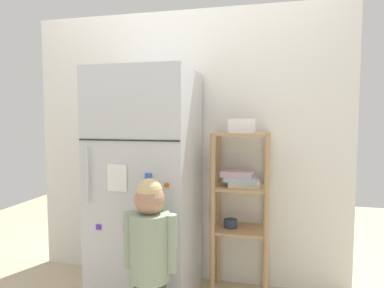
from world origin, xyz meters
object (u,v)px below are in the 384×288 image
at_px(refrigerator, 147,186).
at_px(fruit_bin, 243,127).
at_px(child_standing, 150,246).
at_px(pantry_shelf_unit, 240,195).

bearing_deg(refrigerator, fruit_bin, 14.69).
bearing_deg(fruit_bin, refrigerator, -165.31).
bearing_deg(child_standing, pantry_shelf_unit, 56.83).
height_order(refrigerator, fruit_bin, refrigerator).
bearing_deg(refrigerator, child_standing, -67.95).
bearing_deg(refrigerator, pantry_shelf_unit, 14.35).
bearing_deg(child_standing, refrigerator, 112.05).
distance_m(child_standing, pantry_shelf_unit, 0.82).
height_order(child_standing, pantry_shelf_unit, pantry_shelf_unit).
distance_m(child_standing, fruit_bin, 1.04).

